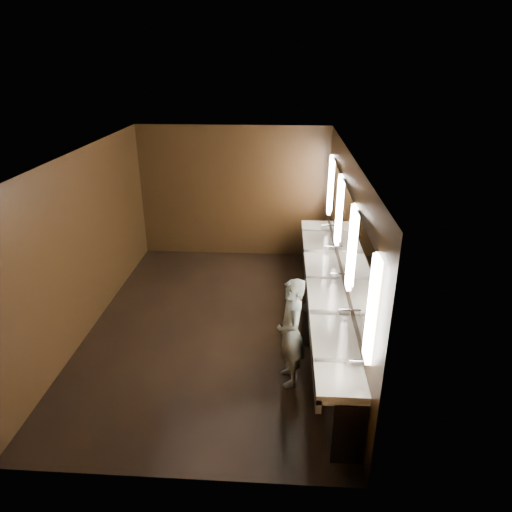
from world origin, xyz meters
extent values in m
plane|color=black|center=(0.00, 0.00, 0.00)|extent=(6.00, 6.00, 0.00)
cube|color=#2D2D2B|center=(0.00, 0.00, 2.80)|extent=(4.00, 6.00, 0.02)
cube|color=black|center=(0.00, 3.00, 1.40)|extent=(4.00, 0.02, 2.80)
cube|color=black|center=(0.00, -3.00, 1.40)|extent=(4.00, 0.02, 2.80)
cube|color=black|center=(-2.00, 0.00, 1.40)|extent=(0.02, 6.00, 2.80)
cube|color=black|center=(2.00, 0.00, 1.40)|extent=(0.02, 6.00, 2.80)
cube|color=black|center=(1.82, 0.00, 0.40)|extent=(0.36, 5.40, 0.81)
cube|color=silver|center=(1.73, 0.00, 0.85)|extent=(0.55, 5.40, 0.12)
cube|color=silver|center=(1.48, 0.00, 0.77)|extent=(0.06, 5.40, 0.18)
cylinder|color=silver|center=(1.91, -2.20, 0.99)|extent=(0.18, 0.04, 0.04)
cylinder|color=silver|center=(1.91, -1.10, 0.99)|extent=(0.18, 0.04, 0.04)
cylinder|color=silver|center=(1.91, 0.00, 0.99)|extent=(0.18, 0.04, 0.04)
cylinder|color=silver|center=(1.91, 1.10, 0.99)|extent=(0.18, 0.04, 0.04)
cylinder|color=silver|center=(1.91, 2.20, 0.99)|extent=(0.18, 0.04, 0.04)
cube|color=white|center=(1.97, -2.40, 1.75)|extent=(0.06, 0.22, 1.15)
cube|color=white|center=(1.99, -1.60, 1.75)|extent=(0.03, 1.32, 1.15)
cube|color=white|center=(1.97, -0.80, 1.75)|extent=(0.06, 0.23, 1.15)
cube|color=white|center=(1.99, 0.00, 1.75)|extent=(0.03, 1.32, 1.15)
cube|color=white|center=(1.97, 0.80, 1.75)|extent=(0.06, 0.23, 1.15)
cube|color=white|center=(1.99, 1.60, 1.75)|extent=(0.03, 1.32, 1.15)
cube|color=white|center=(1.97, 2.40, 1.75)|extent=(0.06, 0.22, 1.15)
imported|color=#97C7E1|center=(1.21, -1.33, 0.76)|extent=(0.46, 0.61, 1.52)
cylinder|color=black|center=(1.58, -0.37, 0.30)|extent=(0.47, 0.47, 0.59)
camera|label=1|loc=(1.07, -6.38, 4.06)|focal=32.00mm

